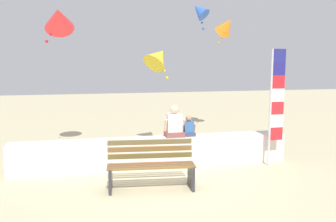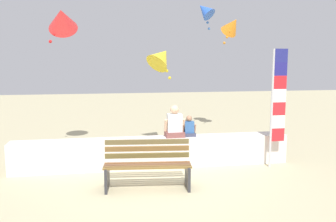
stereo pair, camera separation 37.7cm
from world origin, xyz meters
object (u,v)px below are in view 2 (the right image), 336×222
park_bench (147,166)px  kite_red (62,19)px  kite_orange (232,26)px  flag_banner (276,101)px  person_adult (175,124)px  kite_yellow (161,57)px  person_child (189,128)px  kite_blue (205,10)px

park_bench → kite_red: (-1.76, 2.80, 2.98)m
park_bench → kite_orange: 6.25m
flag_banner → kite_red: 5.47m
park_bench → person_adult: size_ratio=2.31×
kite_yellow → park_bench: bearing=-103.9°
person_child → flag_banner: flag_banner is taller
flag_banner → kite_yellow: kite_yellow is taller
person_child → kite_orange: 4.53m
park_bench → kite_red: kite_red is taller
person_adult → kite_yellow: 2.28m
kite_blue → person_adult: bearing=-116.4°
flag_banner → kite_red: bearing=157.5°
kite_orange → kite_yellow: size_ratio=0.93×
kite_blue → kite_yellow: size_ratio=0.88×
person_adult → kite_yellow: bearing=91.0°
person_adult → person_child: (0.34, 0.00, -0.10)m
person_adult → person_child: 0.35m
kite_orange → kite_yellow: (-2.46, -1.36, -0.99)m
person_adult → kite_blue: 4.57m
kite_blue → kite_red: (-4.08, -1.66, -0.53)m
flag_banner → kite_orange: (0.22, 3.57, 1.97)m
park_bench → person_child: 1.81m
park_bench → person_adult: (0.78, 1.35, 0.54)m
kite_orange → kite_yellow: kite_orange is taller
kite_red → kite_blue: bearing=22.1°
person_adult → person_child: size_ratio=1.52×
kite_red → kite_yellow: 2.68m
flag_banner → kite_yellow: (-2.24, 2.21, 0.98)m
kite_yellow → flag_banner: bearing=-44.7°
person_adult → kite_red: (-2.54, 1.45, 2.44)m
kite_blue → kite_yellow: bearing=-138.1°
kite_yellow → kite_blue: bearing=41.9°
person_child → kite_yellow: size_ratio=0.47×
kite_red → park_bench: bearing=-57.9°
person_adult → kite_orange: (2.42, 3.05, 2.52)m
park_bench → person_child: (1.12, 1.35, 0.44)m
flag_banner → kite_red: kite_red is taller
person_child → kite_yellow: 2.38m
person_child → kite_orange: bearing=55.7°
park_bench → kite_yellow: (0.75, 3.05, 2.06)m
person_child → kite_yellow: bearing=102.3°
person_child → kite_red: (-2.88, 1.45, 2.54)m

